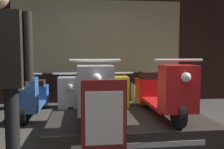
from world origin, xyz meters
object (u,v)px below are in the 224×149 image
(scooter_backrow_3, at_px, (149,94))
(price_sign_board, at_px, (104,124))
(scooter_display_right, at_px, (162,92))
(scooter_display_left, at_px, (93,93))
(scooter_backrow_2, at_px, (111,95))
(scooter_backrow_1, at_px, (72,96))
(scooter_backrow_0, at_px, (32,96))

(scooter_backrow_3, height_order, price_sign_board, price_sign_board)
(scooter_display_right, distance_m, scooter_backrow_3, 1.35)
(scooter_display_left, bearing_deg, scooter_backrow_2, 71.97)
(price_sign_board, bearing_deg, scooter_display_left, 93.39)
(scooter_backrow_1, distance_m, price_sign_board, 2.40)
(scooter_backrow_0, height_order, scooter_backrow_3, same)
(scooter_backrow_0, height_order, scooter_backrow_1, same)
(scooter_backrow_1, bearing_deg, scooter_display_right, -44.40)
(scooter_backrow_1, distance_m, scooter_backrow_2, 0.76)
(scooter_backrow_2, bearing_deg, scooter_backrow_0, 180.00)
(scooter_backrow_0, bearing_deg, scooter_display_right, -31.98)
(scooter_backrow_2, relative_size, price_sign_board, 1.90)
(scooter_display_right, xyz_separation_m, price_sign_board, (-0.94, -1.05, -0.15))
(scooter_backrow_1, distance_m, scooter_backrow_3, 1.52)
(scooter_display_right, distance_m, price_sign_board, 1.42)
(scooter_display_left, relative_size, scooter_backrow_2, 1.00)
(scooter_backrow_2, xyz_separation_m, scooter_backrow_3, (0.76, 0.00, 0.00))
(scooter_display_left, xyz_separation_m, scooter_backrow_2, (0.43, 1.31, -0.26))
(scooter_display_left, height_order, scooter_backrow_0, scooter_display_left)
(scooter_display_right, height_order, scooter_backrow_1, scooter_display_right)
(scooter_display_right, height_order, price_sign_board, scooter_display_right)
(scooter_backrow_2, height_order, price_sign_board, price_sign_board)
(scooter_backrow_0, xyz_separation_m, price_sign_board, (1.16, -2.37, 0.11))
(scooter_backrow_3, bearing_deg, scooter_backrow_0, 180.00)
(scooter_backrow_1, bearing_deg, scooter_backrow_0, 180.00)
(scooter_backrow_1, xyz_separation_m, scooter_backrow_2, (0.76, 0.00, 0.00))
(scooter_display_right, height_order, scooter_backrow_3, scooter_display_right)
(scooter_backrow_1, height_order, scooter_backrow_3, same)
(scooter_display_left, distance_m, scooter_backrow_0, 1.73)
(scooter_backrow_1, bearing_deg, price_sign_board, -80.48)
(scooter_backrow_0, bearing_deg, scooter_backrow_2, 0.00)
(scooter_backrow_0, bearing_deg, price_sign_board, -63.92)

